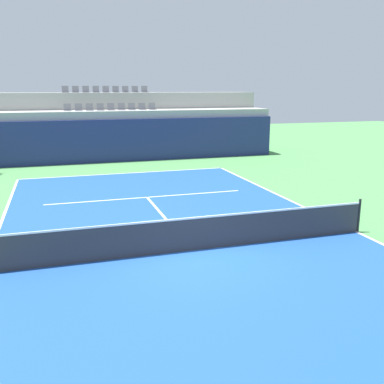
% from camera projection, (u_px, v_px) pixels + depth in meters
% --- Properties ---
extents(ground_plane, '(80.00, 80.00, 0.00)m').
position_uv_depth(ground_plane, '(193.00, 251.00, 12.23)').
color(ground_plane, '#4C8C4C').
extents(court_surface, '(11.00, 24.00, 0.01)m').
position_uv_depth(court_surface, '(193.00, 250.00, 12.23)').
color(court_surface, '#1E4C99').
rests_on(court_surface, ground_plane).
extents(baseline_far, '(11.00, 0.10, 0.00)m').
position_uv_depth(baseline_far, '(126.00, 173.00, 23.32)').
color(baseline_far, white).
rests_on(baseline_far, court_surface).
extents(sideline_right, '(0.10, 24.00, 0.00)m').
position_uv_depth(sideline_right, '(356.00, 232.00, 13.81)').
color(sideline_right, white).
rests_on(sideline_right, court_surface).
extents(service_line_far, '(8.26, 0.10, 0.00)m').
position_uv_depth(service_line_far, '(147.00, 197.00, 18.17)').
color(service_line_far, white).
rests_on(service_line_far, court_surface).
extents(centre_service_line, '(0.10, 6.40, 0.00)m').
position_uv_depth(centre_service_line, '(165.00, 219.00, 15.20)').
color(centre_service_line, white).
rests_on(centre_service_line, court_surface).
extents(back_wall, '(20.95, 0.30, 2.61)m').
position_uv_depth(back_wall, '(115.00, 141.00, 26.73)').
color(back_wall, navy).
rests_on(back_wall, ground_plane).
extents(stands_tier_lower, '(20.95, 2.40, 3.10)m').
position_uv_depth(stands_tier_lower, '(112.00, 135.00, 27.92)').
color(stands_tier_lower, '#9E9E99').
rests_on(stands_tier_lower, ground_plane).
extents(stands_tier_upper, '(20.95, 2.40, 4.18)m').
position_uv_depth(stands_tier_upper, '(108.00, 123.00, 30.03)').
color(stands_tier_upper, '#9E9E99').
rests_on(stands_tier_upper, ground_plane).
extents(seating_row_lower, '(5.79, 0.44, 0.44)m').
position_uv_depth(seating_row_lower, '(111.00, 108.00, 27.62)').
color(seating_row_lower, slate).
rests_on(seating_row_lower, stands_tier_lower).
extents(seating_row_upper, '(5.79, 0.44, 0.44)m').
position_uv_depth(seating_row_upper, '(106.00, 91.00, 29.60)').
color(seating_row_upper, slate).
rests_on(seating_row_upper, stands_tier_upper).
extents(tennis_net, '(11.08, 0.08, 1.07)m').
position_uv_depth(tennis_net, '(193.00, 233.00, 12.11)').
color(tennis_net, black).
rests_on(tennis_net, court_surface).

